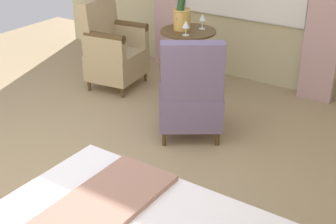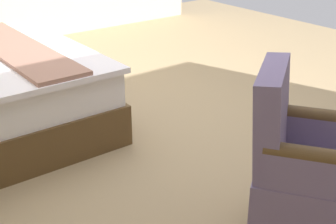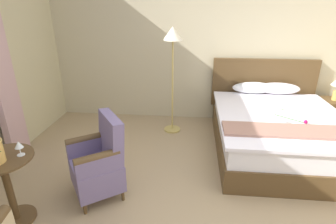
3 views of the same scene
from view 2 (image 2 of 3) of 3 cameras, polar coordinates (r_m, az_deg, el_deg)
name	(u,v)px [view 2 (image 2 of 3)]	position (r m, az deg, el deg)	size (l,w,h in m)	color
ground_plane	(163,125)	(3.81, -0.66, -1.61)	(7.65, 7.65, 0.00)	tan
armchair_by_window	(299,169)	(2.49, 15.66, -6.67)	(0.74, 0.74, 0.95)	#523B20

